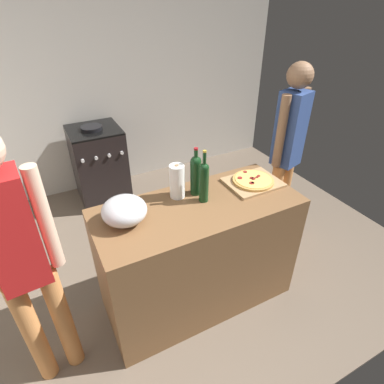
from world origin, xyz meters
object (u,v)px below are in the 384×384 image
Objects in this scene: wine_bottle_dark at (204,180)px; person_in_red at (287,149)px; mixing_bowl at (124,211)px; paper_towel_roll at (177,181)px; person_in_stripes at (21,258)px; stove at (100,165)px; pizza at (253,180)px; wine_bottle_amber at (196,174)px.

wine_bottle_dark is 1.05m from person_in_red.
wine_bottle_dark is (0.56, -0.02, 0.08)m from mixing_bowl.
paper_towel_roll is at bearing 136.65° from wine_bottle_dark.
person_in_stripes reaches higher than mixing_bowl.
pizza is at bearing -66.04° from stove.
pizza is 2.06m from stove.
pizza reaches higher than stove.
wine_bottle_dark reaches higher than wine_bottle_amber.
person_in_stripes is (-1.60, -0.15, 0.04)m from pizza.
wine_bottle_dark is 0.11m from wine_bottle_amber.
wine_bottle_dark is 1.07× the size of wine_bottle_amber.
person_in_stripes is (-0.79, -1.97, 0.56)m from stove.
pizza is 0.18× the size of person_in_red.
wine_bottle_amber is 1.89m from stove.
mixing_bowl reaches higher than stove.
paper_towel_roll is at bearing 169.68° from pizza.
wine_bottle_dark is at bearing -1.77° from mixing_bowl.
stove is 2.15m from person_in_red.
wine_bottle_amber is at bearing 11.36° from person_in_stripes.
person_in_stripes reaches higher than stove.
stove is at bearing 101.12° from wine_bottle_dark.
person_in_red is at bearing 10.69° from person_in_stripes.
wine_bottle_dark is at bearing -78.88° from stove.
paper_towel_roll is 0.15× the size of person_in_stripes.
person_in_stripes is (-1.16, -0.12, -0.09)m from wine_bottle_dark.
mixing_bowl is at bearing -164.74° from paper_towel_roll.
paper_towel_roll is (-0.58, 0.11, 0.09)m from pizza.
person_in_red is (2.16, 0.41, -0.01)m from person_in_stripes.
paper_towel_roll reaches higher than mixing_bowl.
wine_bottle_dark is 1.17m from person_in_stripes.
mixing_bowl is at bearing -96.14° from stove.
person_in_stripes is at bearing -168.64° from wine_bottle_amber.
pizza is at bearing 3.23° from wine_bottle_dark.
stove is (-0.81, 1.82, -0.52)m from pizza.
paper_towel_roll is 0.70× the size of wine_bottle_amber.
wine_bottle_amber is 1.18m from person_in_stripes.
wine_bottle_amber is at bearing -170.07° from person_in_red.
wine_bottle_dark is at bearing -87.08° from wine_bottle_amber.
wine_bottle_dark is 0.22× the size of person_in_stripes.
mixing_bowl is at bearing 13.30° from person_in_stripes.
wine_bottle_amber is 0.21× the size of person_in_stripes.
mixing_bowl is (-1.00, -0.01, 0.06)m from pizza.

